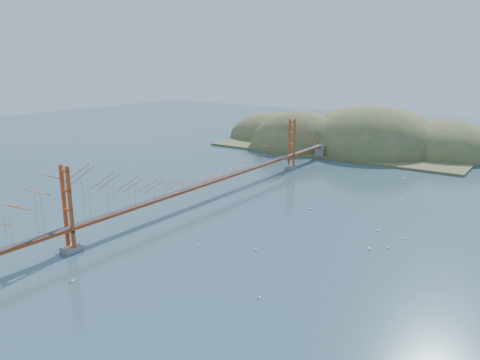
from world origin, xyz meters
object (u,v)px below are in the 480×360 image
Objects in this scene: sailboat_2 at (259,297)px; sailboat_1 at (369,248)px; bridge at (212,161)px; sailboat_0 at (256,249)px.

sailboat_1 reaches higher than sailboat_2.
sailboat_1 is (4.95, 19.66, 0.02)m from sailboat_2.
sailboat_2 is at bearing -44.23° from bridge.
sailboat_2 is 20.28m from sailboat_1.
sailboat_1 reaches higher than sailboat_0.
bridge reaches higher than sailboat_1.
bridge is 33.56m from sailboat_1.
bridge is at bearing 135.77° from sailboat_2.
bridge is 38.56m from sailboat_2.
sailboat_2 is 0.81× the size of sailboat_1.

